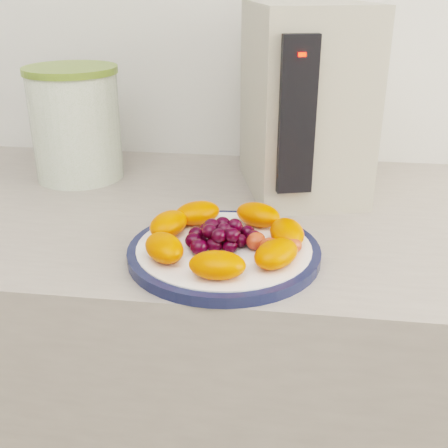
# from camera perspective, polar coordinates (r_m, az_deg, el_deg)

# --- Properties ---
(counter) EXTENTS (3.50, 0.60, 0.90)m
(counter) POSITION_cam_1_polar(r_m,az_deg,el_deg) (1.18, -1.44, -19.00)
(counter) COLOR gray
(counter) RESTS_ON floor
(cabinet_face) EXTENTS (3.48, 0.58, 0.84)m
(cabinet_face) POSITION_cam_1_polar(r_m,az_deg,el_deg) (1.20, -1.42, -20.04)
(cabinet_face) COLOR #9F7854
(cabinet_face) RESTS_ON floor
(plate_rim) EXTENTS (0.26, 0.26, 0.01)m
(plate_rim) POSITION_cam_1_polar(r_m,az_deg,el_deg) (0.77, 0.00, -2.90)
(plate_rim) COLOR #131A3B
(plate_rim) RESTS_ON counter
(plate_face) EXTENTS (0.24, 0.24, 0.02)m
(plate_face) POSITION_cam_1_polar(r_m,az_deg,el_deg) (0.77, 0.00, -2.83)
(plate_face) COLOR white
(plate_face) RESTS_ON counter
(canister) EXTENTS (0.18, 0.18, 0.19)m
(canister) POSITION_cam_1_polar(r_m,az_deg,el_deg) (1.09, -14.78, 9.53)
(canister) COLOR #386111
(canister) RESTS_ON counter
(canister_lid) EXTENTS (0.19, 0.19, 0.01)m
(canister_lid) POSITION_cam_1_polar(r_m,az_deg,el_deg) (1.07, -15.38, 14.87)
(canister_lid) COLOR olive
(canister_lid) RESTS_ON canister
(appliance_body) EXTENTS (0.24, 0.29, 0.32)m
(appliance_body) POSITION_cam_1_polar(r_m,az_deg,el_deg) (0.99, 8.14, 12.27)
(appliance_body) COLOR #A59E8B
(appliance_body) RESTS_ON counter
(appliance_panel) EXTENTS (0.06, 0.03, 0.23)m
(appliance_panel) POSITION_cam_1_polar(r_m,az_deg,el_deg) (0.85, 7.42, 10.75)
(appliance_panel) COLOR black
(appliance_panel) RESTS_ON appliance_body
(appliance_led) EXTENTS (0.01, 0.01, 0.01)m
(appliance_led) POSITION_cam_1_polar(r_m,az_deg,el_deg) (0.83, 7.94, 16.69)
(appliance_led) COLOR #FF0C05
(appliance_led) RESTS_ON appliance_panel
(fruit_plate) EXTENTS (0.23, 0.22, 0.04)m
(fruit_plate) POSITION_cam_1_polar(r_m,az_deg,el_deg) (0.76, 0.26, -1.17)
(fruit_plate) COLOR #F84100
(fruit_plate) RESTS_ON plate_face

